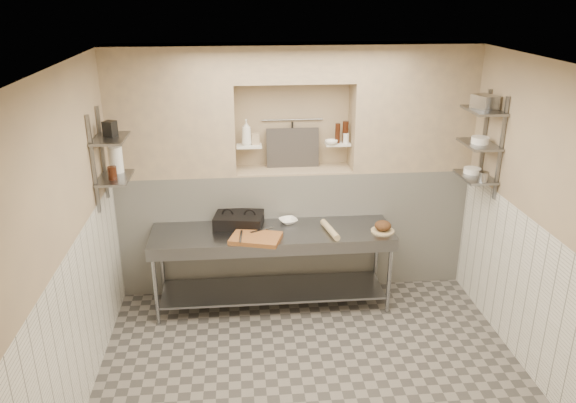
{
  "coord_description": "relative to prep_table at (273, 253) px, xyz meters",
  "views": [
    {
      "loc": [
        -0.63,
        -4.31,
        3.35
      ],
      "look_at": [
        -0.14,
        0.9,
        1.35
      ],
      "focal_mm": 35.0,
      "sensor_mm": 36.0,
      "label": 1
    }
  ],
  "objects": [
    {
      "name": "backwall_pillar_right",
      "position": [
        1.61,
        0.57,
        1.46
      ],
      "size": [
        1.35,
        0.4,
        1.4
      ],
      "primitive_type": "cube",
      "color": "tan",
      "rests_on": "backwall_lower"
    },
    {
      "name": "floor",
      "position": [
        0.29,
        -1.18,
        -0.69
      ],
      "size": [
        4.0,
        3.9,
        0.1
      ],
      "primitive_type": "cube",
      "color": "slate",
      "rests_on": "ground"
    },
    {
      "name": "wall_shelf_right_upper",
      "position": [
        2.13,
        -0.13,
        1.56
      ],
      "size": [
        0.3,
        0.5,
        0.03
      ],
      "primitive_type": "cube",
      "color": "slate",
      "rests_on": "wall_right"
    },
    {
      "name": "prep_table",
      "position": [
        0.0,
        0.0,
        0.0
      ],
      "size": [
        2.6,
        0.7,
        0.9
      ],
      "color": "gray",
      "rests_on": "floor"
    },
    {
      "name": "alcove_shelf_left",
      "position": [
        -0.21,
        0.57,
        1.06
      ],
      "size": [
        0.28,
        0.16,
        0.02
      ],
      "primitive_type": "cube",
      "color": "white",
      "rests_on": "backwall_lower"
    },
    {
      "name": "wainscot_right",
      "position": [
        2.28,
        -1.18,
        0.06
      ],
      "size": [
        0.02,
        3.9,
        1.4
      ],
      "primitive_type": "cube",
      "color": "white",
      "rests_on": "floor"
    },
    {
      "name": "condiment_b",
      "position": [
        0.78,
        0.57,
        1.18
      ],
      "size": [
        0.06,
        0.06,
        0.22
      ],
      "primitive_type": "cylinder",
      "color": "black",
      "rests_on": "alcove_shelf_right"
    },
    {
      "name": "bottle_soap",
      "position": [
        -0.24,
        0.57,
        1.21
      ],
      "size": [
        0.12,
        0.12,
        0.29
      ],
      "primitive_type": "imported",
      "rotation": [
        0.0,
        0.0,
        -0.05
      ],
      "color": "white",
      "rests_on": "alcove_shelf_left"
    },
    {
      "name": "condiment_c",
      "position": [
        0.88,
        0.55,
        1.13
      ],
      "size": [
        0.07,
        0.07,
        0.11
      ],
      "primitive_type": "cylinder",
      "color": "white",
      "rests_on": "alcove_shelf_right"
    },
    {
      "name": "panini_press",
      "position": [
        -0.35,
        0.18,
        0.33
      ],
      "size": [
        0.57,
        0.45,
        0.14
      ],
      "rotation": [
        0.0,
        0.0,
        -0.17
      ],
      "color": "black",
      "rests_on": "prep_table"
    },
    {
      "name": "alcove_sill",
      "position": [
        0.29,
        0.57,
        0.77
      ],
      "size": [
        1.3,
        0.4,
        0.02
      ],
      "primitive_type": "cube",
      "color": "tan",
      "rests_on": "backwall_lower"
    },
    {
      "name": "backwall_pillar_left",
      "position": [
        -1.04,
        0.57,
        1.46
      ],
      "size": [
        1.35,
        0.4,
        1.4
      ],
      "primitive_type": "cube",
      "color": "tan",
      "rests_on": "backwall_lower"
    },
    {
      "name": "wall_front",
      "position": [
        0.29,
        -3.18,
        0.76
      ],
      "size": [
        4.0,
        0.1,
        2.8
      ],
      "primitive_type": "cube",
      "color": "tan",
      "rests_on": "ground"
    },
    {
      "name": "utensil_rail",
      "position": [
        0.29,
        0.74,
        1.31
      ],
      "size": [
        0.7,
        0.02,
        0.02
      ],
      "primitive_type": "cylinder",
      "rotation": [
        0.0,
        1.57,
        0.0
      ],
      "color": "gray",
      "rests_on": "wall_back"
    },
    {
      "name": "jar_left",
      "position": [
        -1.55,
        -0.21,
        1.03
      ],
      "size": [
        0.09,
        0.09,
        0.13
      ],
      "primitive_type": "cylinder",
      "color": "black",
      "rests_on": "wall_shelf_left_lower"
    },
    {
      "name": "wall_shelf_right_mid",
      "position": [
        2.13,
        -0.13,
        1.21
      ],
      "size": [
        0.3,
        0.5,
        0.02
      ],
      "primitive_type": "cube",
      "color": "slate",
      "rests_on": "wall_right"
    },
    {
      "name": "tongs",
      "position": [
        -0.34,
        -0.21,
        0.31
      ],
      "size": [
        0.04,
        0.26,
        0.02
      ],
      "primitive_type": "cylinder",
      "rotation": [
        1.57,
        0.0,
        -0.07
      ],
      "color": "gray",
      "rests_on": "cutting_board"
    },
    {
      "name": "canister_right",
      "position": [
        2.13,
        -0.32,
        0.92
      ],
      "size": [
        0.1,
        0.1,
        0.1
      ],
      "primitive_type": "cylinder",
      "color": "gray",
      "rests_on": "wall_shelf_right_lower"
    },
    {
      "name": "jar_alcove",
      "position": [
        -0.14,
        0.6,
        1.13
      ],
      "size": [
        0.08,
        0.08,
        0.13
      ],
      "primitive_type": "cube",
      "color": "tan",
      "rests_on": "alcove_shelf_left"
    },
    {
      "name": "knife_blade",
      "position": [
        -0.11,
        -0.05,
        0.31
      ],
      "size": [
        0.26,
        0.15,
        0.01
      ],
      "primitive_type": "cube",
      "rotation": [
        0.0,
        0.0,
        0.46
      ],
      "color": "gray",
      "rests_on": "cutting_board"
    },
    {
      "name": "bowl_alcove",
      "position": [
        0.7,
        0.51,
        1.09
      ],
      "size": [
        0.18,
        0.18,
        0.04
      ],
      "primitive_type": "imported",
      "rotation": [
        0.0,
        0.0,
        0.34
      ],
      "color": "white",
      "rests_on": "alcove_shelf_right"
    },
    {
      "name": "splash_panel",
      "position": [
        0.29,
        0.67,
        1.0
      ],
      "size": [
        0.6,
        0.08,
        0.45
      ],
      "primitive_type": "cube",
      "rotation": [
        -0.14,
        0.0,
        0.0
      ],
      "color": "#383330",
      "rests_on": "alcove_sill"
    },
    {
      "name": "cutting_board",
      "position": [
        -0.18,
        -0.2,
        0.28
      ],
      "size": [
        0.59,
        0.48,
        0.05
      ],
      "primitive_type": "cube",
      "rotation": [
        0.0,
        0.0,
        -0.3
      ],
      "color": "#905E32",
      "rests_on": "prep_table"
    },
    {
      "name": "shelf_rail_left_b",
      "position": [
        -1.69,
        -0.33,
        1.16
      ],
      "size": [
        0.03,
        0.03,
        0.95
      ],
      "primitive_type": "cube",
      "color": "slate",
      "rests_on": "wall_left"
    },
    {
      "name": "alcove_shelf_right",
      "position": [
        0.79,
        0.57,
        1.06
      ],
      "size": [
        0.28,
        0.16,
        0.02
      ],
      "primitive_type": "cube",
      "color": "white",
      "rests_on": "backwall_lower"
    },
    {
      "name": "wainscot_left",
      "position": [
        -1.7,
        -1.18,
        0.06
      ],
      "size": [
        0.02,
        3.9,
        1.4
      ],
      "primitive_type": "cube",
      "color": "white",
      "rests_on": "floor"
    },
    {
      "name": "bread_board",
      "position": [
        1.18,
        -0.1,
        0.26
      ],
      "size": [
        0.25,
        0.25,
        0.01
      ],
      "primitive_type": "cylinder",
      "color": "tan",
      "rests_on": "prep_table"
    },
    {
      "name": "bowl_right_mid",
      "position": [
        2.13,
        -0.14,
        1.25
      ],
      "size": [
        0.18,
        0.18,
        0.07
      ],
      "primitive_type": "cylinder",
      "color": "white",
      "rests_on": "wall_shelf_right_mid"
    },
    {
      "name": "hanging_steel",
      "position": [
        0.29,
        0.72,
        1.14
      ],
      "size": [
        0.02,
        0.02,
        0.3
      ],
      "primitive_type": "cylinder",
      "color": "black",
      "rests_on": "utensil_rail"
    },
    {
      "name": "wall_shelf_right_lower",
      "position": [
        2.13,
        -0.13,
        0.86
      ],
      "size": [
        0.3,
        0.5,
        0.02
      ],
      "primitive_type": "cube",
      "color": "slate",
      "rests_on": "wall_right"
    },
    {
      "name": "wall_shelf_left_lower",
      "position": [
        -1.55,
        -0.13,
        0.96
      ],
      "size": [
        0.3,
        0.5,
        0.02
      ],
      "primitive_type": "cube",
      "color": "slate",
      "rests_on": "wall_left"
    },
    {
      "name": "wall_back",
      "position": [
        0.29,
        0.82,
        0.76
      ],
      "size": [
        4.0,
        0.1,
        2.8
      ],
      "primitive_type": "cube",
      "color": "tan",
      "rests_on": "ground"
    },
    {
      "name": "mixing_bowl",
      "position": [
        0.19,
        0.22,
        0.28
      ],
      "size": [
        0.25,
        0.25,
        0.05
      ],
      "primitive_type": "imported",
      "rotation": [
        0.0,
        0.0,
        0.33
      ],
      "color": "white",
      "rests_on": "prep_table"
    },
    {
      "name": "bread_loaf",
      "position": [
        1.18,
        -0.1,
        0.33
      ],
      "size": [
        0.18,
        0.18,
        0.11
      ],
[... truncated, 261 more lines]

